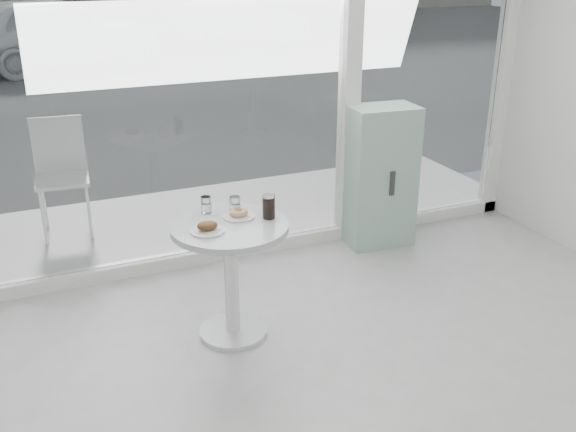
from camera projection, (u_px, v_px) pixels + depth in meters
name	position (u px, v px, depth m)	size (l,w,h in m)	color
storefront	(252.00, 39.00, 4.67)	(5.00, 0.14, 3.00)	white
main_table	(231.00, 257.00, 3.96)	(0.72, 0.72, 0.77)	white
patio_deck	(218.00, 216.00, 5.96)	(5.60, 1.60, 0.05)	beige
street	(72.00, 50.00, 16.33)	(40.00, 24.00, 0.00)	#343434
mint_cabinet	(380.00, 176.00, 5.28)	(0.57, 0.40, 1.17)	#8FB7A6
patio_chair	(61.00, 169.00, 5.39)	(0.46, 0.46, 0.98)	white
car_white	(55.00, 32.00, 13.45)	(1.80, 4.47, 1.52)	white
car_silver	(237.00, 19.00, 17.41)	(1.36, 3.90, 1.28)	#A7A9AF
plate_fritter	(208.00, 228.00, 3.77)	(0.20, 0.20, 0.07)	white
plate_donut	(239.00, 214.00, 3.98)	(0.20, 0.20, 0.05)	white
water_tumbler_a	(206.00, 206.00, 4.04)	(0.07, 0.07, 0.11)	white
water_tumbler_b	(235.00, 206.00, 4.02)	(0.07, 0.07, 0.11)	white
cola_glass	(269.00, 207.00, 3.94)	(0.08, 0.08, 0.15)	white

